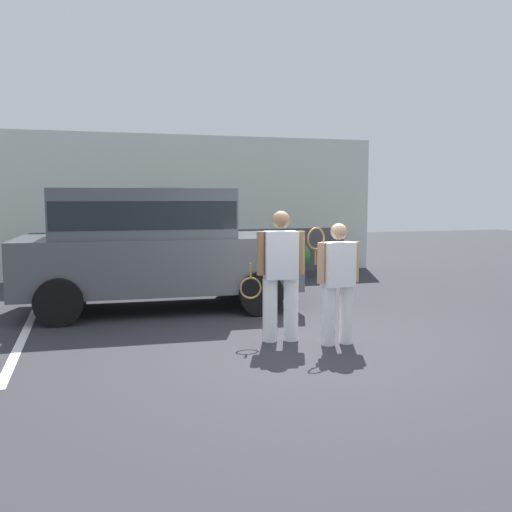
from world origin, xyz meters
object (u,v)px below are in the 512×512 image
tennis_player_woman (338,281)px  tennis_player_man (280,274)px  parked_suv (152,242)px  potted_plant_by_porch (297,258)px

tennis_player_woman → tennis_player_man: bearing=-32.0°
parked_suv → potted_plant_by_porch: bearing=39.7°
parked_suv → potted_plant_by_porch: (3.68, 2.74, -0.68)m
tennis_player_man → potted_plant_by_porch: bearing=-105.5°
potted_plant_by_porch → parked_suv: bearing=-143.3°
parked_suv → potted_plant_by_porch: size_ratio=5.61×
parked_suv → potted_plant_by_porch: 4.63m
tennis_player_man → tennis_player_woman: bearing=157.7°
parked_suv → potted_plant_by_porch: parked_suv is taller
tennis_player_man → potted_plant_by_porch: tennis_player_man is taller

